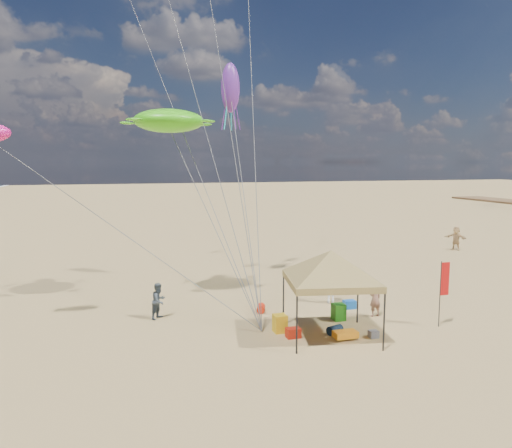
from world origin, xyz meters
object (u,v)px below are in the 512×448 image
object	(u,v)px
canopy_tent	(331,254)
person_near_c	(331,285)
chair_green	(339,312)
beach_cart	(345,334)
cooler_blue	(349,304)
chair_yellow	(280,323)
person_near_a	(375,298)
person_far_c	(456,238)
cooler_red	(293,333)
person_near_b	(159,301)
feather_flag	(444,283)

from	to	relation	value
canopy_tent	person_near_c	xyz separation A→B (m)	(2.00, 4.19, -2.35)
canopy_tent	chair_green	bearing A→B (deg)	55.02
chair_green	beach_cart	size ratio (longest dim) A/B	0.78
cooler_blue	chair_yellow	world-z (taller)	chair_yellow
person_near_a	person_far_c	world-z (taller)	person_far_c
canopy_tent	cooler_blue	size ratio (longest dim) A/B	11.52
cooler_blue	chair_green	size ratio (longest dim) A/B	0.77
cooler_red	chair_green	size ratio (longest dim) A/B	0.77
person_far_c	chair_yellow	bearing A→B (deg)	-83.79
cooler_red	person_near_a	xyz separation A→B (m)	(4.35, 1.46, 0.61)
person_near_b	person_near_c	xyz separation A→B (m)	(8.08, 0.06, 0.12)
beach_cart	person_near_b	size ratio (longest dim) A/B	0.57
beach_cart	person_near_b	world-z (taller)	person_near_b
feather_flag	chair_yellow	size ratio (longest dim) A/B	3.89
cooler_red	chair_yellow	xyz separation A→B (m)	(-0.28, 0.74, 0.16)
chair_green	person_far_c	size ratio (longest dim) A/B	0.38
chair_green	person_near_a	distance (m)	1.80
person_near_a	person_far_c	bearing A→B (deg)	-146.35
beach_cart	person_near_b	bearing A→B (deg)	145.11
cooler_red	person_far_c	distance (m)	23.50
chair_yellow	person_near_b	bearing A→B (deg)	145.15
chair_yellow	person_near_c	distance (m)	4.85
person_near_c	person_far_c	distance (m)	18.47
canopy_tent	person_far_c	xyz separation A→B (m)	(17.30, 14.53, -2.34)
person_near_c	person_far_c	bearing A→B (deg)	-129.59
cooler_red	beach_cart	world-z (taller)	cooler_red
chair_green	beach_cart	bearing A→B (deg)	-109.58
cooler_blue	person_near_a	size ratio (longest dim) A/B	0.34
feather_flag	cooler_red	size ratio (longest dim) A/B	5.04
chair_yellow	person_far_c	bearing A→B (deg)	35.42
feather_flag	person_near_c	distance (m)	5.35
feather_flag	cooler_red	bearing A→B (deg)	175.53
cooler_blue	person_far_c	xyz separation A→B (m)	(14.86, 11.41, 0.73)
chair_yellow	cooler_blue	bearing A→B (deg)	26.81
chair_green	person_near_c	size ratio (longest dim) A/B	0.39
person_near_a	canopy_tent	bearing A→B (deg)	22.61
canopy_tent	cooler_blue	distance (m)	5.01
canopy_tent	chair_green	world-z (taller)	canopy_tent
chair_green	person_far_c	distance (m)	20.54
beach_cart	person_far_c	xyz separation A→B (m)	(16.85, 14.97, 0.72)
chair_yellow	person_near_a	bearing A→B (deg)	8.78
chair_green	cooler_blue	bearing A→B (deg)	48.25
person_near_a	cooler_blue	bearing A→B (deg)	-77.06
canopy_tent	person_near_b	distance (m)	7.75
cooler_red	person_near_c	xyz separation A→B (m)	(3.38, 3.88, 0.71)
person_near_b	beach_cart	bearing A→B (deg)	-83.31
canopy_tent	beach_cart	bearing A→B (deg)	-43.72
cooler_blue	person_near_c	distance (m)	1.35
person_near_b	person_far_c	size ratio (longest dim) A/B	0.85
canopy_tent	cooler_red	distance (m)	3.37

